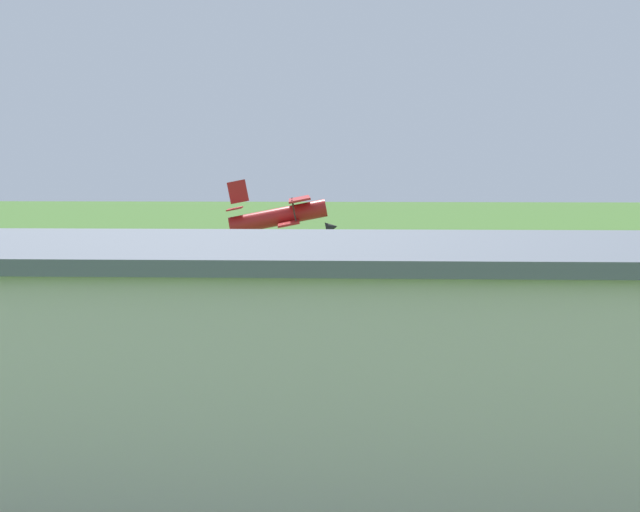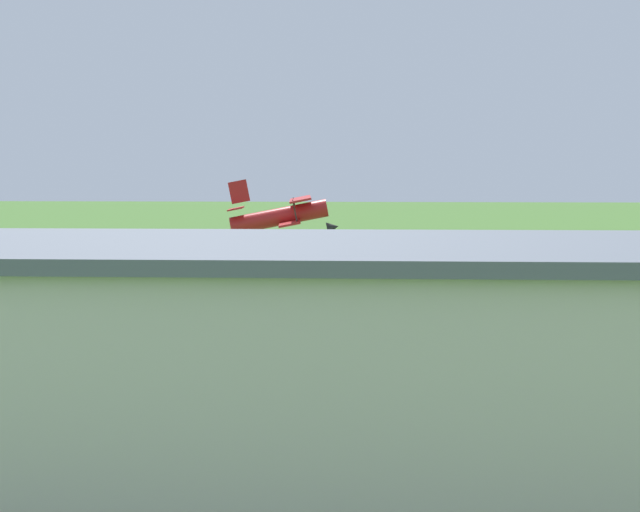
{
  "view_description": "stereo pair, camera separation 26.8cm",
  "coord_description": "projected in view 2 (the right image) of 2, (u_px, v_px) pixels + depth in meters",
  "views": [
    {
      "loc": [
        2.18,
        62.89,
        7.42
      ],
      "look_at": [
        5.81,
        12.35,
        3.38
      ],
      "focal_mm": 59.13,
      "sensor_mm": 36.0,
      "label": 1
    },
    {
      "loc": [
        1.91,
        62.87,
        7.42
      ],
      "look_at": [
        5.81,
        12.35,
        3.38
      ],
      "focal_mm": 59.13,
      "sensor_mm": 36.0,
      "label": 2
    }
  ],
  "objects": [
    {
      "name": "person_walking_on_apron",
      "position": [
        504.0,
        334.0,
        42.87
      ],
      "size": [
        0.53,
        0.53,
        1.69
      ],
      "color": "beige",
      "rests_on": "ground_plane"
    },
    {
      "name": "biplane",
      "position": [
        284.0,
        216.0,
        62.65
      ],
      "size": [
        6.77,
        7.77,
        3.93
      ],
      "color": "#B21E1E"
    },
    {
      "name": "hangar",
      "position": [
        446.0,
        355.0,
        26.39
      ],
      "size": [
        30.67,
        11.76,
        5.68
      ],
      "color": "beige",
      "rests_on": "ground_plane"
    },
    {
      "name": "car_silver",
      "position": [
        39.0,
        340.0,
        41.35
      ],
      "size": [
        2.05,
        3.97,
        1.59
      ],
      "color": "#B7B7BC",
      "rests_on": "ground_plane"
    },
    {
      "name": "ground_plane",
      "position": [
        433.0,
        296.0,
        62.93
      ],
      "size": [
        400.0,
        400.0,
        0.0
      ],
      "primitive_type": "plane",
      "color": "#3D6628"
    }
  ]
}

